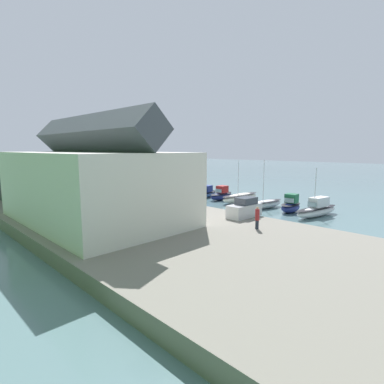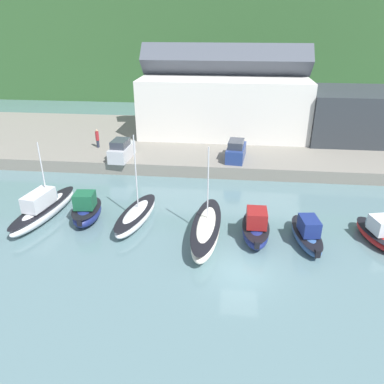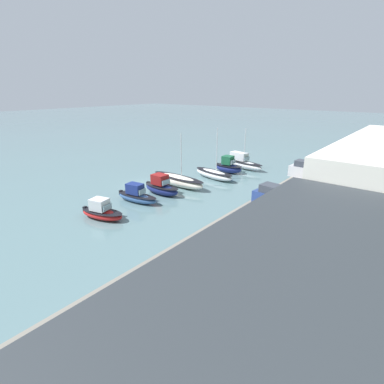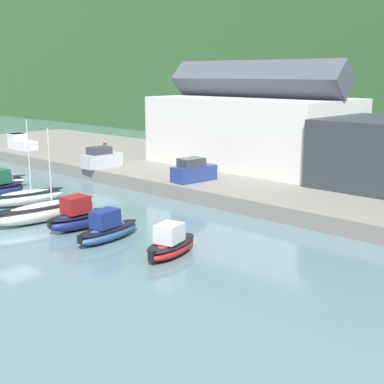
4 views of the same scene
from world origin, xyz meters
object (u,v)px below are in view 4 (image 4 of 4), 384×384
moored_boat_3 (45,211)px  moored_boat_6 (171,244)px  parked_car_0 (193,171)px  parked_car_1 (102,158)px  moored_boat_4 (78,217)px  pickup_truck_0 (21,142)px  moored_boat_5 (108,229)px  person_on_quay (105,150)px  moored_boat_1 (2,187)px  moored_boat_2 (26,197)px

moored_boat_3 → moored_boat_6: bearing=6.7°
parked_car_0 → parked_car_1: same height
moored_boat_4 → pickup_truck_0: bearing=156.7°
parked_car_1 → moored_boat_5: bearing=-33.8°
parked_car_0 → person_on_quay: (-16.04, 2.36, 0.18)m
moored_boat_1 → pickup_truck_0: (-19.57, 13.06, 1.16)m
moored_boat_6 → moored_boat_1: bearing=164.0°
moored_boat_4 → parked_car_1: (-13.72, 12.66, 1.31)m
moored_boat_1 → pickup_truck_0: size_ratio=0.91×
moored_boat_4 → parked_car_1: parked_car_1 is taller
moored_boat_4 → parked_car_1: size_ratio=1.19×
moored_boat_2 → person_on_quay: (-8.19, 14.90, 1.72)m
moored_boat_6 → person_on_quay: (-26.50, 15.63, 1.66)m
moored_boat_6 → person_on_quay: 30.81m
moored_boat_5 → parked_car_1: bearing=135.9°
moored_boat_4 → moored_boat_6: 8.93m
moored_boat_3 → moored_boat_6: size_ratio=1.72×
moored_boat_2 → person_on_quay: bearing=128.4°
moored_boat_3 → pickup_truck_0: bearing=155.6°
parked_car_0 → parked_car_1: size_ratio=1.02×
moored_boat_1 → moored_boat_4: 13.48m
moored_boat_1 → parked_car_1: bearing=86.8°
parked_car_0 → parked_car_1: 12.23m
moored_boat_3 → moored_boat_4: bearing=9.9°
moored_boat_5 → parked_car_0: bearing=102.9°
moored_boat_5 → pickup_truck_0: 39.48m
pickup_truck_0 → moored_boat_5: bearing=-108.8°
moored_boat_6 → parked_car_1: size_ratio=1.17×
moored_boat_5 → pickup_truck_0: size_ratio=1.14×
moored_boat_5 → moored_boat_6: bearing=0.8°
moored_boat_5 → person_on_quay: person_on_quay is taller
person_on_quay → moored_boat_4: bearing=-42.5°
parked_car_1 → person_on_quay: 5.19m
parked_car_1 → pickup_truck_0: parked_car_1 is taller
moored_boat_1 → moored_boat_5: moored_boat_1 is taller
parked_car_0 → parked_car_1: (-12.18, -1.11, 0.00)m
moored_boat_3 → moored_boat_6: (12.56, 0.98, -0.06)m
moored_boat_6 → person_on_quay: person_on_quay is taller
moored_boat_1 → moored_boat_2: size_ratio=0.61×
moored_boat_3 → moored_boat_4: moored_boat_3 is taller
moored_boat_1 → moored_boat_4: size_ratio=0.86×
moored_boat_5 → pickup_truck_0: (-36.69, 14.52, 1.34)m
moored_boat_4 → pickup_truck_0: (-33.00, 14.25, 1.21)m
moored_boat_5 → moored_boat_2: bearing=165.9°
moored_boat_1 → parked_car_0: bearing=42.0°
moored_boat_3 → parked_car_0: size_ratio=1.98×
moored_boat_2 → moored_boat_4: moored_boat_2 is taller
parked_car_0 → moored_boat_2: bearing=-115.8°
moored_boat_6 → moored_boat_5: bearing=174.1°
moored_boat_3 → moored_boat_1: bearing=172.6°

